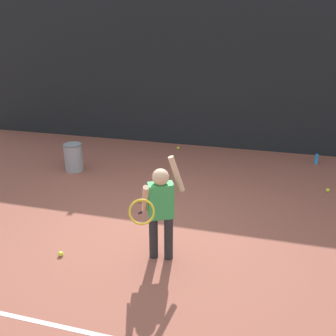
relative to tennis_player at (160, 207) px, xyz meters
name	(u,v)px	position (x,y,z in m)	size (l,w,h in m)	color
ground_plane	(152,228)	(-0.32, 0.68, -0.73)	(20.00, 20.00, 0.00)	brown
court_line_baseline	(89,333)	(-0.32, -1.35, -0.72)	(9.00, 0.05, 0.00)	white
back_fence_windscreen	(205,66)	(-0.32, 4.75, 1.16)	(12.25, 0.08, 3.77)	black
fence_post_1	(123,60)	(-2.31, 4.81, 1.23)	(0.09, 0.09, 3.92)	slate
fence_post_2	(298,65)	(1.67, 4.81, 1.23)	(0.09, 0.09, 3.92)	slate
tennis_player	(160,207)	(0.00, 0.00, 0.00)	(0.52, 0.79, 1.35)	#232326
ball_hopper	(74,157)	(-2.52, 2.44, -0.44)	(0.38, 0.38, 0.56)	gray
water_bottle	(316,159)	(2.24, 4.11, -0.62)	(0.07, 0.07, 0.22)	#268CD8
tennis_ball_1	(178,148)	(-0.82, 4.30, -0.69)	(0.07, 0.07, 0.07)	#CCE033
tennis_ball_2	(61,254)	(-1.24, -0.29, -0.69)	(0.07, 0.07, 0.07)	#CCE033
tennis_ball_3	(140,201)	(-0.76, 1.41, -0.69)	(0.07, 0.07, 0.07)	#CCE033
tennis_ball_4	(328,190)	(2.30, 2.67, -0.69)	(0.07, 0.07, 0.07)	#CCE033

